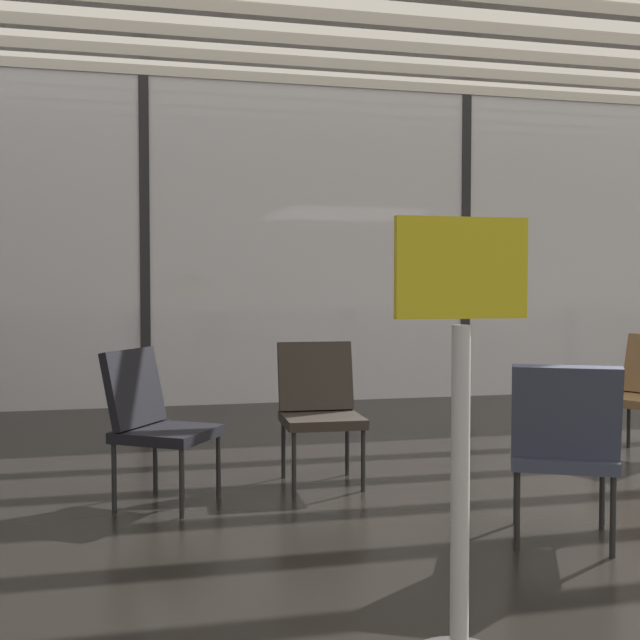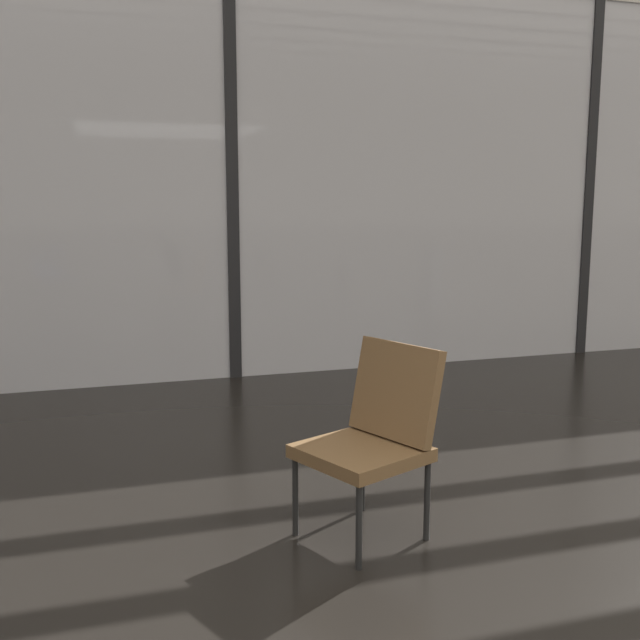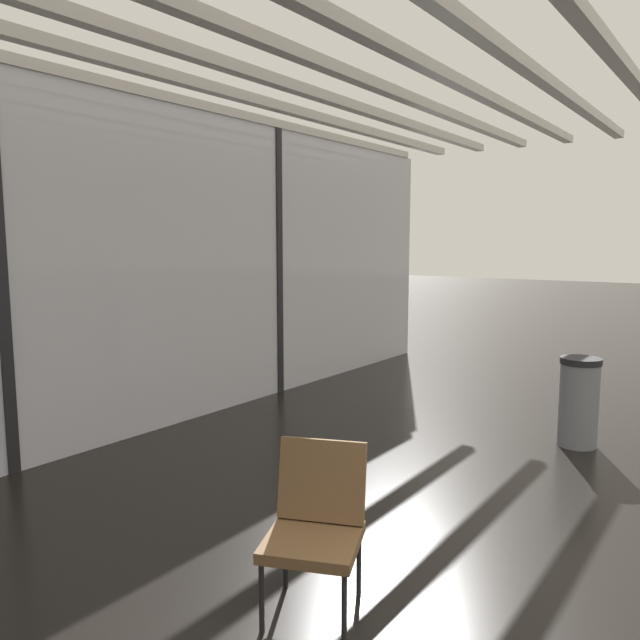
% 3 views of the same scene
% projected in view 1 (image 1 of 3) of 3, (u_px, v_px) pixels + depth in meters
% --- Properties ---
extents(glass_curtain_wall, '(14.00, 0.08, 3.36)m').
position_uv_depth(glass_curtain_wall, '(464.00, 247.00, 8.86)').
color(glass_curtain_wall, silver).
rests_on(glass_curtain_wall, ground).
extents(window_mullion_0, '(0.10, 0.12, 3.36)m').
position_uv_depth(window_mullion_0, '(145.00, 243.00, 8.06)').
color(window_mullion_0, black).
rests_on(window_mullion_0, ground).
extents(window_mullion_1, '(0.10, 0.12, 3.36)m').
position_uv_depth(window_mullion_1, '(464.00, 247.00, 8.86)').
color(window_mullion_1, black).
rests_on(window_mullion_1, ground).
extents(parked_airplane, '(14.36, 4.35, 4.35)m').
position_uv_depth(parked_airplane, '(389.00, 234.00, 14.10)').
color(parked_airplane, '#B2BCD6').
rests_on(parked_airplane, ground).
extents(lounge_chair_1, '(0.66, 0.68, 0.87)m').
position_uv_depth(lounge_chair_1, '(563.00, 442.00, 3.72)').
color(lounge_chair_1, '#33384C').
rests_on(lounge_chair_1, ground).
extents(lounge_chair_2, '(0.50, 0.54, 0.87)m').
position_uv_depth(lounge_chair_2, '(319.00, 403.00, 4.97)').
color(lounge_chair_2, '#28231E').
rests_on(lounge_chair_2, ground).
extents(lounge_chair_4, '(0.70, 0.69, 0.87)m').
position_uv_depth(lounge_chair_4, '(154.00, 416.00, 4.46)').
color(lounge_chair_4, black).
rests_on(lounge_chair_4, ground).
extents(info_sign, '(0.44, 0.32, 1.44)m').
position_uv_depth(info_sign, '(460.00, 458.00, 2.51)').
color(info_sign, '#333333').
rests_on(info_sign, ground).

